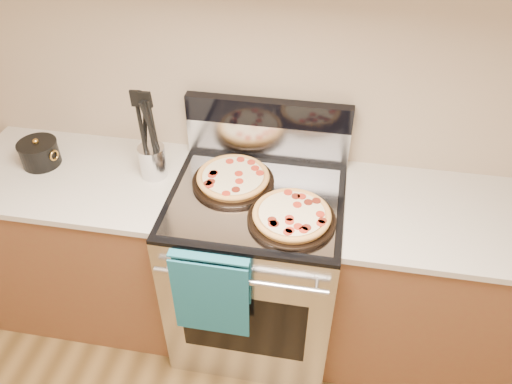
% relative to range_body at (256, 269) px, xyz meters
% --- Properties ---
extents(wall_back, '(4.00, 0.00, 4.00)m').
position_rel_range_body_xyz_m(wall_back, '(0.00, 0.35, 0.90)').
color(wall_back, tan).
rests_on(wall_back, ground).
extents(range_body, '(0.76, 0.68, 0.90)m').
position_rel_range_body_xyz_m(range_body, '(0.00, 0.00, 0.00)').
color(range_body, '#B7B7BC').
rests_on(range_body, ground).
extents(oven_window, '(0.56, 0.01, 0.40)m').
position_rel_range_body_xyz_m(oven_window, '(0.00, -0.34, 0.00)').
color(oven_window, black).
rests_on(oven_window, range_body).
extents(cooktop, '(0.76, 0.68, 0.02)m').
position_rel_range_body_xyz_m(cooktop, '(0.00, 0.00, 0.46)').
color(cooktop, black).
rests_on(cooktop, range_body).
extents(backsplash_lower, '(0.76, 0.06, 0.18)m').
position_rel_range_body_xyz_m(backsplash_lower, '(0.00, 0.31, 0.56)').
color(backsplash_lower, silver).
rests_on(backsplash_lower, cooktop).
extents(backsplash_upper, '(0.76, 0.06, 0.12)m').
position_rel_range_body_xyz_m(backsplash_upper, '(0.00, 0.31, 0.71)').
color(backsplash_upper, black).
rests_on(backsplash_upper, backsplash_lower).
extents(oven_handle, '(0.70, 0.03, 0.03)m').
position_rel_range_body_xyz_m(oven_handle, '(0.00, -0.38, 0.35)').
color(oven_handle, silver).
rests_on(oven_handle, range_body).
extents(dish_towel, '(0.32, 0.05, 0.42)m').
position_rel_range_body_xyz_m(dish_towel, '(-0.12, -0.38, 0.25)').
color(dish_towel, navy).
rests_on(dish_towel, oven_handle).
extents(foil_sheet, '(0.70, 0.55, 0.01)m').
position_rel_range_body_xyz_m(foil_sheet, '(0.00, -0.03, 0.47)').
color(foil_sheet, gray).
rests_on(foil_sheet, cooktop).
extents(cabinet_left, '(1.00, 0.62, 0.88)m').
position_rel_range_body_xyz_m(cabinet_left, '(-0.88, 0.03, -0.01)').
color(cabinet_left, brown).
rests_on(cabinet_left, ground).
extents(countertop_left, '(1.02, 0.64, 0.03)m').
position_rel_range_body_xyz_m(countertop_left, '(-0.88, 0.03, 0.45)').
color(countertop_left, '#B8B0A5').
rests_on(countertop_left, cabinet_left).
extents(cabinet_right, '(1.00, 0.62, 0.88)m').
position_rel_range_body_xyz_m(cabinet_right, '(0.88, 0.03, -0.01)').
color(cabinet_right, brown).
rests_on(cabinet_right, ground).
extents(countertop_right, '(1.02, 0.64, 0.03)m').
position_rel_range_body_xyz_m(countertop_right, '(0.88, 0.03, 0.45)').
color(countertop_right, '#B8B0A5').
rests_on(countertop_right, cabinet_right).
extents(pepperoni_pizza_back, '(0.37, 0.37, 0.05)m').
position_rel_range_body_xyz_m(pepperoni_pizza_back, '(-0.12, 0.07, 0.50)').
color(pepperoni_pizza_back, '#C47D3B').
rests_on(pepperoni_pizza_back, foil_sheet).
extents(pepperoni_pizza_front, '(0.39, 0.39, 0.05)m').
position_rel_range_body_xyz_m(pepperoni_pizza_front, '(0.17, -0.13, 0.50)').
color(pepperoni_pizza_front, '#C47D3B').
rests_on(pepperoni_pizza_front, foil_sheet).
extents(utensil_crock, '(0.14, 0.14, 0.15)m').
position_rel_range_body_xyz_m(utensil_crock, '(-0.49, 0.09, 0.54)').
color(utensil_crock, silver).
rests_on(utensil_crock, countertop_left).
extents(saucepan, '(0.21, 0.21, 0.11)m').
position_rel_range_body_xyz_m(saucepan, '(-1.04, 0.08, 0.51)').
color(saucepan, black).
rests_on(saucepan, countertop_left).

